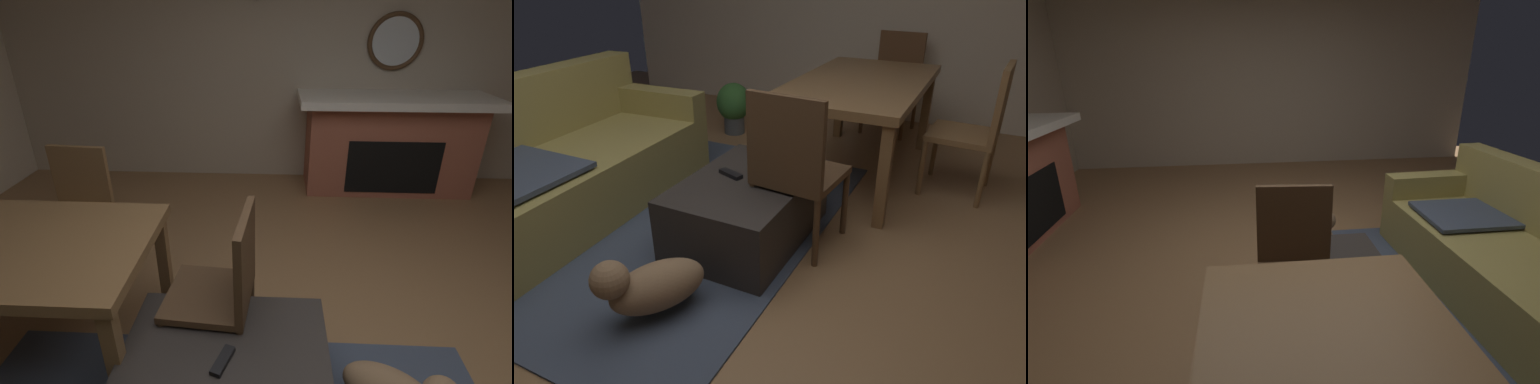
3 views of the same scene
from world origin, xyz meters
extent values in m
cube|color=#B7A893|center=(0.00, -2.98, 1.33)|extent=(7.16, 0.12, 2.67)
cube|color=#9E5642|center=(-0.92, -2.62, 0.48)|extent=(1.74, 0.60, 0.96)
cube|color=black|center=(-0.92, -2.36, 0.35)|extent=(0.95, 0.10, 0.56)
cube|color=white|center=(-0.92, -2.57, 1.00)|extent=(1.98, 0.76, 0.08)
torus|color=#4C331E|center=(-0.92, -2.89, 1.53)|extent=(0.58, 0.05, 0.58)
cylinder|color=silver|center=(-0.92, -2.89, 1.53)|extent=(0.48, 0.01, 0.48)
cube|color=#2D2826|center=(0.53, 0.09, 0.20)|extent=(0.96, 0.65, 0.39)
cube|color=black|center=(0.53, 0.20, 0.41)|extent=(0.10, 0.17, 0.02)
cube|color=brown|center=(1.01, 0.20, 0.34)|extent=(0.07, 0.07, 0.68)
cube|color=brown|center=(1.01, -0.58, 0.34)|extent=(0.07, 0.07, 0.68)
cube|color=#513823|center=(0.65, -0.19, 0.43)|extent=(0.47, 0.47, 0.04)
cube|color=#513823|center=(0.45, -0.17, 0.69)|extent=(0.08, 0.44, 0.48)
cylinder|color=#513823|center=(0.87, -0.01, 0.21)|extent=(0.04, 0.04, 0.41)
cylinder|color=#513823|center=(0.83, -0.41, 0.21)|extent=(0.04, 0.04, 0.41)
cylinder|color=#513823|center=(0.47, 0.03, 0.21)|extent=(0.04, 0.04, 0.41)
cylinder|color=#513823|center=(0.44, -0.37, 0.21)|extent=(0.04, 0.04, 0.41)
cube|color=brown|center=(1.78, -0.94, 0.43)|extent=(0.47, 0.47, 0.04)
cube|color=brown|center=(1.76, -1.14, 0.69)|extent=(0.44, 0.07, 0.48)
cylinder|color=brown|center=(1.59, -0.73, 0.21)|extent=(0.04, 0.04, 0.41)
cylinder|color=brown|center=(1.99, -0.76, 0.21)|extent=(0.04, 0.04, 0.41)
cylinder|color=brown|center=(1.56, -1.13, 0.21)|extent=(0.04, 0.04, 0.41)
cylinder|color=brown|center=(1.96, -1.16, 0.21)|extent=(0.04, 0.04, 0.41)
camera|label=1|loc=(0.32, 1.37, 1.79)|focal=26.34mm
camera|label=2|loc=(-1.53, -1.07, 1.49)|focal=31.75mm
camera|label=3|loc=(2.40, -0.48, 1.62)|focal=25.88mm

